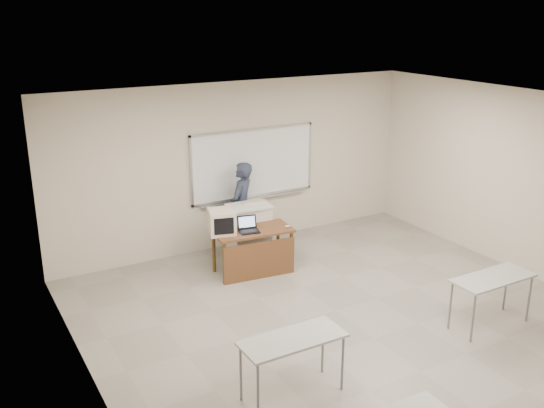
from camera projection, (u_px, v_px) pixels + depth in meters
floor at (374, 339)px, 8.09m from camera, size 7.00×8.00×0.01m
whiteboard at (253, 164)px, 11.05m from camera, size 2.48×0.10×1.31m
student_desks at (454, 340)px, 6.77m from camera, size 4.40×2.20×0.73m
instructor_desk at (256, 245)px, 9.88m from camera, size 1.29×0.65×0.75m
podium at (249, 232)px, 10.48m from camera, size 0.71×0.52×1.00m
crt_monitor at (222, 222)px, 9.72m from camera, size 0.41×0.46×0.39m
laptop at (248, 228)px, 9.82m from camera, size 0.32×0.29×0.23m
mouse at (287, 226)px, 9.99m from camera, size 0.11×0.09×0.04m
keyboard at (254, 202)px, 10.46m from camera, size 0.44×0.21×0.02m
presenter at (242, 207)px, 10.82m from camera, size 0.71×0.68×1.63m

